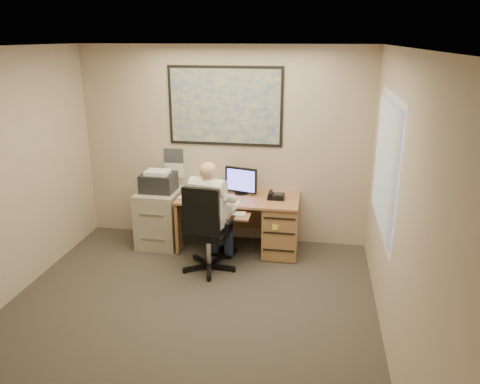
% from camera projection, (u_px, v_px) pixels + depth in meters
% --- Properties ---
extents(room_shell, '(4.00, 4.50, 2.70)m').
position_uv_depth(room_shell, '(175.00, 199.00, 4.34)').
color(room_shell, '#37312A').
rests_on(room_shell, ground).
extents(desk, '(1.60, 0.97, 1.11)m').
position_uv_depth(desk, '(264.00, 220.00, 6.31)').
color(desk, '#A96F48').
rests_on(desk, ground).
extents(world_map, '(1.56, 0.03, 1.06)m').
position_uv_depth(world_map, '(225.00, 106.00, 6.25)').
color(world_map, '#1E4C93').
rests_on(world_map, room_shell).
extents(wall_calendar, '(0.28, 0.01, 0.42)m').
position_uv_depth(wall_calendar, '(174.00, 163.00, 6.63)').
color(wall_calendar, white).
rests_on(wall_calendar, room_shell).
extents(window_blinds, '(0.06, 1.40, 1.30)m').
position_uv_depth(window_blinds, '(386.00, 166.00, 4.72)').
color(window_blinds, beige).
rests_on(window_blinds, room_shell).
extents(filing_cabinet, '(0.57, 0.68, 1.07)m').
position_uv_depth(filing_cabinet, '(160.00, 212.00, 6.51)').
color(filing_cabinet, '#A69A86').
rests_on(filing_cabinet, ground).
extents(office_chair, '(0.74, 0.74, 1.15)m').
position_uv_depth(office_chair, '(208.00, 246.00, 5.76)').
color(office_chair, black).
rests_on(office_chair, ground).
extents(person, '(0.73, 0.91, 1.38)m').
position_uv_depth(person, '(209.00, 217.00, 5.72)').
color(person, silver).
rests_on(person, office_chair).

